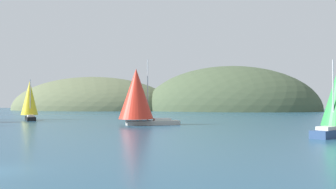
% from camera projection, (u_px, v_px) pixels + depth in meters
% --- Properties ---
extents(headland_center, '(71.21, 44.00, 36.17)m').
position_uv_depth(headland_center, '(230.00, 111.00, 149.85)').
color(headland_center, '#425138').
rests_on(headland_center, ground_plane).
extents(headland_left, '(74.86, 44.00, 29.17)m').
position_uv_depth(headland_left, '(92.00, 110.00, 162.95)').
color(headland_left, '#5B6647').
rests_on(headland_left, ground_plane).
extents(sailboat_yellow_sail, '(5.87, 6.54, 8.13)m').
position_uv_depth(sailboat_yellow_sail, '(30.00, 100.00, 74.53)').
color(sailboat_yellow_sail, black).
rests_on(sailboat_yellow_sail, ground_plane).
extents(sailboat_scarlet_sail, '(10.42, 7.79, 10.43)m').
position_uv_depth(sailboat_scarlet_sail, '(137.00, 96.00, 58.45)').
color(sailboat_scarlet_sail, '#B7B2A8').
rests_on(sailboat_scarlet_sail, ground_plane).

